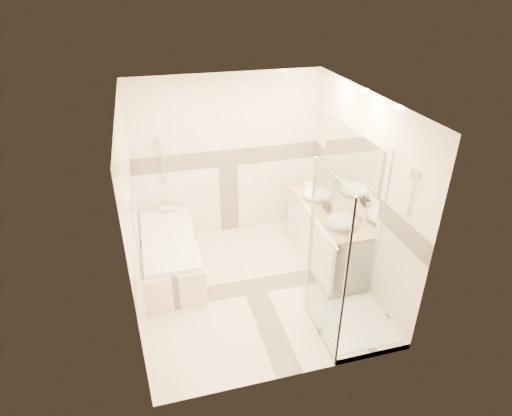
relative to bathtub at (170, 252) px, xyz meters
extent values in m
cube|color=beige|center=(1.02, -0.65, -0.31)|extent=(2.80, 3.00, 0.01)
cube|color=white|center=(1.02, -0.65, 2.20)|extent=(2.80, 3.00, 0.01)
cube|color=#F5E2C4|center=(1.02, 0.85, 0.94)|extent=(2.80, 0.01, 2.50)
cube|color=#F5E2C4|center=(1.02, -2.15, 0.94)|extent=(2.80, 0.01, 2.50)
cube|color=#F5E2C4|center=(-0.38, -0.65, 0.94)|extent=(0.01, 3.00, 2.50)
cube|color=#F5E2C4|center=(2.43, -0.65, 0.94)|extent=(0.01, 3.00, 2.50)
cube|color=white|center=(2.41, -0.35, 1.14)|extent=(0.01, 1.60, 1.00)
cylinder|color=silver|center=(0.05, 0.82, 1.04)|extent=(0.02, 0.02, 0.70)
cube|color=#F5E2C4|center=(0.00, 0.00, -0.06)|extent=(0.75, 1.70, 0.50)
cube|color=white|center=(0.00, 0.00, 0.22)|extent=(0.69, 1.60, 0.06)
ellipsoid|color=white|center=(0.00, 0.00, 0.17)|extent=(0.56, 1.40, 0.16)
cube|color=white|center=(2.15, -0.35, 0.09)|extent=(0.55, 1.60, 0.80)
cylinder|color=silver|center=(1.86, -0.75, 0.24)|extent=(0.01, 0.24, 0.01)
cylinder|color=silver|center=(1.86, 0.05, 0.24)|extent=(0.01, 0.24, 0.01)
cube|color=#E8BA7B|center=(2.15, -0.35, 0.52)|extent=(0.57, 1.62, 0.05)
cube|color=#F5E2C4|center=(1.97, -1.70, -0.27)|extent=(0.90, 0.90, 0.08)
cube|color=white|center=(1.97, -1.70, -0.22)|extent=(0.80, 0.80, 0.01)
cube|color=white|center=(1.53, -1.70, 0.73)|extent=(0.01, 0.90, 2.00)
cube|color=white|center=(1.97, -1.26, 0.73)|extent=(0.90, 0.01, 2.00)
cylinder|color=silver|center=(1.52, -2.15, 0.73)|extent=(0.03, 0.03, 2.00)
cylinder|color=silver|center=(1.52, -1.25, 0.73)|extent=(0.03, 0.03, 2.00)
cylinder|color=silver|center=(2.42, -1.25, 0.73)|extent=(0.03, 0.03, 2.00)
cylinder|color=silver|center=(2.38, -1.70, 1.64)|extent=(0.03, 0.10, 0.10)
cylinder|color=silver|center=(1.49, -1.70, 1.09)|extent=(0.02, 0.60, 0.02)
cube|color=white|center=(1.49, -1.70, 0.79)|extent=(0.04, 0.48, 0.62)
ellipsoid|color=white|center=(2.13, -0.02, 0.62)|extent=(0.40, 0.40, 0.16)
ellipsoid|color=white|center=(2.13, -0.81, 0.62)|extent=(0.39, 0.39, 0.16)
cylinder|color=silver|center=(2.35, -0.02, 0.67)|extent=(0.03, 0.03, 0.26)
cylinder|color=silver|center=(2.31, -0.02, 0.78)|extent=(0.09, 0.02, 0.02)
cylinder|color=silver|center=(2.35, -0.81, 0.69)|extent=(0.03, 0.03, 0.30)
cylinder|color=silver|center=(2.30, -0.81, 0.82)|extent=(0.11, 0.03, 0.03)
imported|color=black|center=(2.13, -0.41, 0.63)|extent=(0.09, 0.09, 0.17)
imported|color=black|center=(2.13, -0.32, 0.61)|extent=(0.12, 0.12, 0.13)
cube|color=white|center=(2.13, 0.30, 0.58)|extent=(0.17, 0.25, 0.07)
cylinder|color=white|center=(0.06, 0.69, 0.30)|extent=(0.22, 0.10, 0.10)
camera|label=1|loc=(-0.11, -5.00, 3.38)|focal=30.00mm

